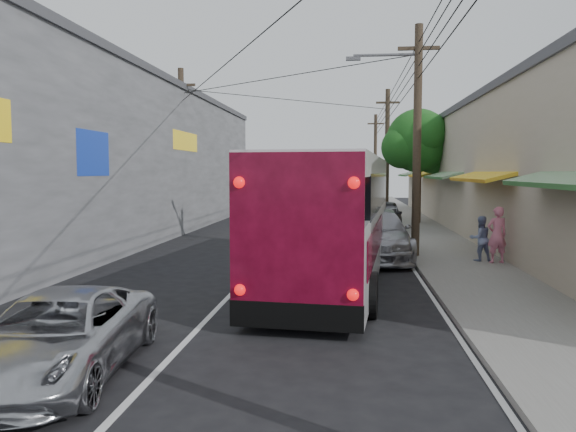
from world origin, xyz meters
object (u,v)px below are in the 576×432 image
(parked_suv, at_px, (375,234))
(jeepney, at_px, (58,335))
(parked_car_far, at_px, (366,211))
(pedestrian_far, at_px, (480,239))
(pedestrian_near, at_px, (497,235))
(parked_car_mid, at_px, (382,216))
(coach_bus, at_px, (336,216))

(parked_suv, bearing_deg, jeepney, -113.87)
(parked_car_far, height_order, pedestrian_far, pedestrian_far)
(pedestrian_near, bearing_deg, pedestrian_far, -53.03)
(parked_car_mid, height_order, pedestrian_far, parked_car_mid)
(parked_car_far, bearing_deg, parked_car_mid, -80.41)
(pedestrian_near, height_order, pedestrian_far, pedestrian_near)
(parked_suv, xyz_separation_m, pedestrian_near, (3.80, -1.35, 0.17))
(parked_suv, distance_m, parked_car_far, 14.02)
(parked_car_mid, bearing_deg, pedestrian_near, -66.40)
(parked_car_far, relative_size, pedestrian_near, 2.28)
(coach_bus, xyz_separation_m, pedestrian_far, (4.65, 2.92, -0.92))
(coach_bus, xyz_separation_m, parked_suv, (1.29, 3.90, -0.92))
(pedestrian_far, bearing_deg, parked_suv, -28.71)
(pedestrian_far, bearing_deg, coach_bus, 19.62)
(jeepney, distance_m, pedestrian_far, 13.96)
(pedestrian_near, xyz_separation_m, pedestrian_far, (-0.43, 0.37, -0.17))
(pedestrian_far, bearing_deg, parked_car_mid, -86.71)
(pedestrian_near, bearing_deg, jeepney, 37.08)
(coach_bus, relative_size, pedestrian_far, 8.22)
(parked_car_mid, bearing_deg, coach_bus, -93.44)
(parked_car_mid, relative_size, parked_car_far, 1.17)
(parked_car_far, xyz_separation_m, pedestrian_far, (3.23, -15.00, 0.18))
(jeepney, bearing_deg, coach_bus, 59.22)
(jeepney, bearing_deg, parked_car_mid, 68.68)
(jeepney, xyz_separation_m, parked_suv, (5.20, 12.00, 0.24))
(parked_suv, relative_size, pedestrian_near, 3.25)
(parked_car_far, distance_m, pedestrian_near, 15.80)
(coach_bus, bearing_deg, parked_suv, 77.26)
(parked_suv, distance_m, pedestrian_far, 3.51)
(jeepney, bearing_deg, parked_suv, 61.59)
(jeepney, height_order, parked_car_far, parked_car_far)
(parked_suv, bearing_deg, coach_bus, -108.68)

